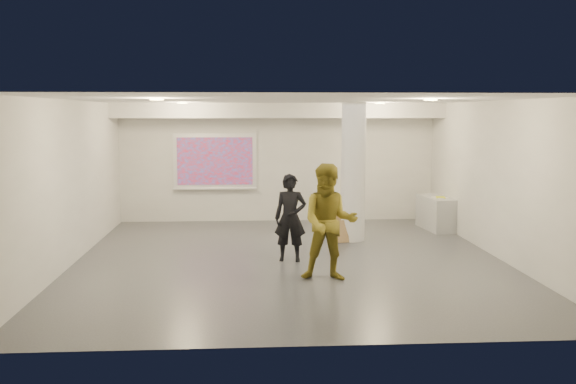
{
  "coord_description": "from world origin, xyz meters",
  "views": [
    {
      "loc": [
        -0.77,
        -11.84,
        2.78
      ],
      "look_at": [
        0.0,
        0.4,
        1.25
      ],
      "focal_mm": 40.0,
      "sensor_mm": 36.0,
      "label": 1
    }
  ],
  "objects": [
    {
      "name": "downlight_se",
      "position": [
        2.2,
        -1.5,
        2.98
      ],
      "size": [
        0.22,
        0.22,
        0.02
      ],
      "primitive_type": "cylinder",
      "color": "#FFEA86",
      "rests_on": "ceiling"
    },
    {
      "name": "wall_right",
      "position": [
        4.0,
        0.0,
        1.5
      ],
      "size": [
        0.01,
        9.0,
        3.0
      ],
      "primitive_type": "cube",
      "color": "beige",
      "rests_on": "floor"
    },
    {
      "name": "cardboard_back",
      "position": [
        1.34,
        1.76,
        0.31
      ],
      "size": [
        0.58,
        0.23,
        0.62
      ],
      "primitive_type": "cube",
      "rotation": [
        -0.16,
        0.0,
        -0.15
      ],
      "color": "olive",
      "rests_on": "floor"
    },
    {
      "name": "wall_back",
      "position": [
        0.0,
        4.5,
        1.5
      ],
      "size": [
        8.0,
        0.01,
        3.0
      ],
      "primitive_type": "cube",
      "color": "beige",
      "rests_on": "floor"
    },
    {
      "name": "credenza",
      "position": [
        3.72,
        2.99,
        0.39
      ],
      "size": [
        0.69,
        1.39,
        0.78
      ],
      "primitive_type": "cube",
      "rotation": [
        0.0,
        0.0,
        0.1
      ],
      "color": "#9B9EA0",
      "rests_on": "floor"
    },
    {
      "name": "downlight_ne",
      "position": [
        2.2,
        2.5,
        2.98
      ],
      "size": [
        0.22,
        0.22,
        0.02
      ],
      "primitive_type": "cylinder",
      "color": "#FFEA86",
      "rests_on": "ceiling"
    },
    {
      "name": "downlight_sw",
      "position": [
        -2.2,
        -1.5,
        2.98
      ],
      "size": [
        0.22,
        0.22,
        0.02
      ],
      "primitive_type": "cylinder",
      "color": "#FFEA86",
      "rests_on": "ceiling"
    },
    {
      "name": "cardboard_front",
      "position": [
        1.15,
        1.57,
        0.24
      ],
      "size": [
        0.47,
        0.28,
        0.48
      ],
      "primitive_type": "cube",
      "rotation": [
        -0.29,
        0.0,
        0.24
      ],
      "color": "olive",
      "rests_on": "floor"
    },
    {
      "name": "postit_pad",
      "position": [
        3.73,
        2.78,
        0.8
      ],
      "size": [
        0.25,
        0.31,
        0.03
      ],
      "primitive_type": "cube",
      "rotation": [
        0.0,
        0.0,
        -0.18
      ],
      "color": "#D3E308",
      "rests_on": "credenza"
    },
    {
      "name": "downlight_nw",
      "position": [
        -2.2,
        2.5,
        2.98
      ],
      "size": [
        0.22,
        0.22,
        0.02
      ],
      "primitive_type": "cylinder",
      "color": "#FFEA86",
      "rests_on": "ceiling"
    },
    {
      "name": "wall_left",
      "position": [
        -4.0,
        0.0,
        1.5
      ],
      "size": [
        0.01,
        9.0,
        3.0
      ],
      "primitive_type": "cube",
      "color": "beige",
      "rests_on": "floor"
    },
    {
      "name": "man",
      "position": [
        0.57,
        -1.47,
        0.97
      ],
      "size": [
        1.03,
        0.84,
        1.94
      ],
      "primitive_type": "imported",
      "rotation": [
        0.0,
        0.0,
        -0.12
      ],
      "color": "olive",
      "rests_on": "floor"
    },
    {
      "name": "projection_screen",
      "position": [
        -1.6,
        4.45,
        1.53
      ],
      "size": [
        2.1,
        0.13,
        1.42
      ],
      "color": "silver",
      "rests_on": "wall_back"
    },
    {
      "name": "floor",
      "position": [
        0.0,
        0.0,
        0.0
      ],
      "size": [
        8.0,
        9.0,
        0.01
      ],
      "primitive_type": "cube",
      "color": "#3A3C42",
      "rests_on": "ground"
    },
    {
      "name": "papers_stack",
      "position": [
        3.72,
        2.79,
        0.79
      ],
      "size": [
        0.34,
        0.4,
        0.02
      ],
      "primitive_type": "cube",
      "rotation": [
        0.0,
        0.0,
        0.26
      ],
      "color": "silver",
      "rests_on": "credenza"
    },
    {
      "name": "woman",
      "position": [
        0.02,
        -0.04,
        0.82
      ],
      "size": [
        0.65,
        0.48,
        1.64
      ],
      "primitive_type": "imported",
      "rotation": [
        0.0,
        0.0,
        -0.15
      ],
      "color": "black",
      "rests_on": "floor"
    },
    {
      "name": "soffit_band",
      "position": [
        0.0,
        3.95,
        2.82
      ],
      "size": [
        8.0,
        1.1,
        0.36
      ],
      "primitive_type": "cube",
      "color": "silver",
      "rests_on": "ceiling"
    },
    {
      "name": "wall_front",
      "position": [
        0.0,
        -4.5,
        1.5
      ],
      "size": [
        8.0,
        0.01,
        3.0
      ],
      "primitive_type": "cube",
      "color": "beige",
      "rests_on": "floor"
    },
    {
      "name": "ceiling",
      "position": [
        0.0,
        0.0,
        3.0
      ],
      "size": [
        8.0,
        9.0,
        0.01
      ],
      "primitive_type": "cube",
      "color": "white",
      "rests_on": "floor"
    },
    {
      "name": "column",
      "position": [
        1.5,
        1.8,
        1.5
      ],
      "size": [
        0.52,
        0.52,
        3.0
      ],
      "primitive_type": "cylinder",
      "color": "silver",
      "rests_on": "floor"
    }
  ]
}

